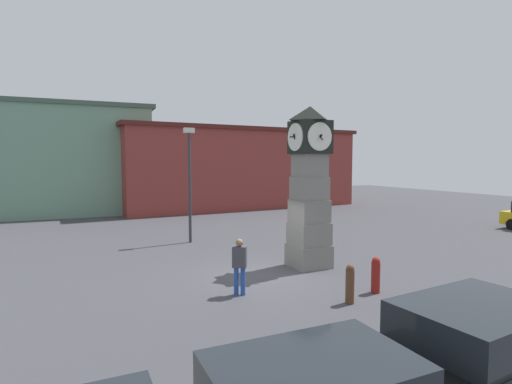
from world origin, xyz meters
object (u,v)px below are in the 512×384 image
Objects in this scene: bollard_near_tower at (350,284)px; pedestrian_near_bench at (240,263)px; bollard_mid_row at (376,275)px; car_by_building at (485,349)px; clock_tower at (309,189)px; street_lamp_near_road at (190,176)px.

bollard_near_tower is 3.16m from pedestrian_near_bench.
bollard_near_tower reaches higher than bollard_mid_row.
clock_tower is at bearing 76.70° from car_by_building.
clock_tower is 5.40× the size of bollard_near_tower.
clock_tower is 4.08m from bollard_mid_row.
bollard_mid_row is at bearing 16.98° from bollard_near_tower.
bollard_near_tower is 1.32m from bollard_mid_row.
car_by_building is at bearing -113.45° from bollard_mid_row.
clock_tower is 1.07× the size of street_lamp_near_road.
bollard_near_tower is at bearing -163.02° from bollard_mid_row.
pedestrian_near_bench is 8.34m from street_lamp_near_road.
clock_tower reaches higher than pedestrian_near_bench.
car_by_building is 0.84× the size of street_lamp_near_road.
pedestrian_near_bench is at bearing -153.39° from clock_tower.
bollard_mid_row is at bearing -87.12° from clock_tower.
bollard_mid_row is 0.20× the size of street_lamp_near_road.
clock_tower reaches higher than street_lamp_near_road.
bollard_near_tower is 10.41m from street_lamp_near_road.
car_by_building is at bearing -75.92° from pedestrian_near_bench.
street_lamp_near_road reaches higher than bollard_near_tower.
clock_tower is 6.78m from street_lamp_near_road.
street_lamp_near_road is (-0.76, 14.40, 2.38)m from car_by_building.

